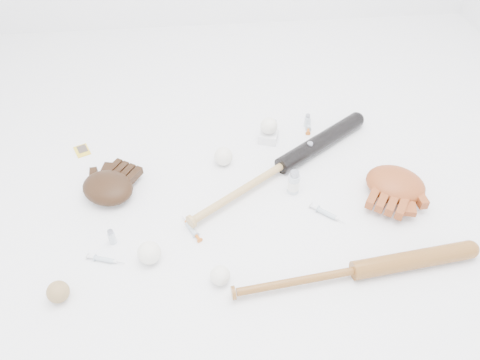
{
  "coord_description": "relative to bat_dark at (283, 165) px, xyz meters",
  "views": [
    {
      "loc": [
        -0.17,
        -1.21,
        1.32
      ],
      "look_at": [
        -0.05,
        0.07,
        0.06
      ],
      "focal_mm": 35.0,
      "sensor_mm": 36.0,
      "label": 1
    }
  ],
  "objects": [
    {
      "name": "syringe_3",
      "position": [
        0.13,
        -0.25,
        -0.03
      ],
      "size": [
        0.14,
        0.13,
        0.02
      ],
      "primitive_type": null,
      "rotation": [
        0.0,
        0.0,
        -0.73
      ],
      "color": "#ADBCC6",
      "rests_on": "ground"
    },
    {
      "name": "baseball_upper",
      "position": [
        -0.24,
        0.08,
        0.0
      ],
      "size": [
        0.08,
        0.08,
        0.08
      ],
      "primitive_type": "sphere",
      "color": "white",
      "rests_on": "ground"
    },
    {
      "name": "trading_card",
      "position": [
        -0.84,
        0.21,
        -0.03
      ],
      "size": [
        0.08,
        0.09,
        0.0
      ],
      "primitive_type": "cube",
      "rotation": [
        0.0,
        0.0,
        0.42
      ],
      "color": "gold",
      "rests_on": "ground"
    },
    {
      "name": "baseball_mid",
      "position": [
        -0.29,
        -0.5,
        -0.0
      ],
      "size": [
        0.07,
        0.07,
        0.07
      ],
      "primitive_type": "sphere",
      "color": "white",
      "rests_on": "ground"
    },
    {
      "name": "bat_wood",
      "position": [
        0.16,
        -0.52,
        -0.0
      ],
      "size": [
        0.88,
        0.16,
        0.06
      ],
      "primitive_type": null,
      "rotation": [
        0.0,
        0.0,
        0.11
      ],
      "color": "brown",
      "rests_on": "ground"
    },
    {
      "name": "vial_1",
      "position": [
        0.16,
        0.29,
        -0.0
      ],
      "size": [
        0.03,
        0.03,
        0.07
      ],
      "primitive_type": "cylinder",
      "color": "silver",
      "rests_on": "ground"
    },
    {
      "name": "syringe_2",
      "position": [
        0.17,
        0.29,
        -0.03
      ],
      "size": [
        0.07,
        0.16,
        0.02
      ],
      "primitive_type": null,
      "rotation": [
        0.0,
        0.0,
        1.32
      ],
      "color": "#ADBCC6",
      "rests_on": "ground"
    },
    {
      "name": "baseball_aged",
      "position": [
        -0.8,
        -0.51,
        -0.0
      ],
      "size": [
        0.07,
        0.07,
        0.07
      ],
      "primitive_type": "sphere",
      "color": "olive",
      "rests_on": "ground"
    },
    {
      "name": "syringe_1",
      "position": [
        -0.38,
        -0.28,
        -0.03
      ],
      "size": [
        0.09,
        0.14,
        0.02
      ],
      "primitive_type": null,
      "rotation": [
        0.0,
        0.0,
        2.05
      ],
      "color": "#ADBCC6",
      "rests_on": "ground"
    },
    {
      "name": "pedestal",
      "position": [
        -0.03,
        0.21,
        -0.01
      ],
      "size": [
        0.1,
        0.1,
        0.04
      ],
      "primitive_type": "cube",
      "rotation": [
        0.0,
        0.0,
        -0.34
      ],
      "color": "white",
      "rests_on": "ground"
    },
    {
      "name": "bat_dark",
      "position": [
        0.0,
        0.0,
        0.0
      ],
      "size": [
        0.85,
        0.62,
        0.07
      ],
      "primitive_type": null,
      "rotation": [
        0.0,
        0.0,
        0.61
      ],
      "color": "black",
      "rests_on": "ground"
    },
    {
      "name": "baseball_left",
      "position": [
        -0.52,
        -0.39,
        0.0
      ],
      "size": [
        0.08,
        0.08,
        0.08
      ],
      "primitive_type": "sphere",
      "color": "white",
      "rests_on": "ground"
    },
    {
      "name": "vial_3",
      "position": [
        0.02,
        -0.12,
        0.02
      ],
      "size": [
        0.04,
        0.04,
        0.1
      ],
      "primitive_type": "cylinder",
      "color": "silver",
      "rests_on": "ground"
    },
    {
      "name": "vial_0",
      "position": [
        0.0,
        0.25,
        0.0
      ],
      "size": [
        0.03,
        0.03,
        0.07
      ],
      "primitive_type": "cylinder",
      "color": "silver",
      "rests_on": "ground"
    },
    {
      "name": "baseball_on_pedestal",
      "position": [
        -0.03,
        0.21,
        0.04
      ],
      "size": [
        0.07,
        0.07,
        0.07
      ],
      "primitive_type": "sphere",
      "color": "white",
      "rests_on": "pedestal"
    },
    {
      "name": "vial_4",
      "position": [
        -0.66,
        -0.3,
        -0.0
      ],
      "size": [
        0.03,
        0.03,
        0.06
      ],
      "primitive_type": "cylinder",
      "color": "silver",
      "rests_on": "ground"
    },
    {
      "name": "syringe_0",
      "position": [
        -0.68,
        -0.38,
        -0.03
      ],
      "size": [
        0.15,
        0.07,
        0.02
      ],
      "primitive_type": null,
      "rotation": [
        0.0,
        0.0,
        -0.32
      ],
      "color": "#ADBCC6",
      "rests_on": "ground"
    },
    {
      "name": "glove_tan",
      "position": [
        0.41,
        -0.16,
        0.01
      ],
      "size": [
        0.38,
        0.38,
        0.1
      ],
      "primitive_type": null,
      "rotation": [
        0.0,
        0.0,
        2.54
      ],
      "color": "brown",
      "rests_on": "ground"
    },
    {
      "name": "glove_dark",
      "position": [
        -0.69,
        -0.07,
        0.01
      ],
      "size": [
        0.34,
        0.34,
        0.09
      ],
      "primitive_type": null,
      "rotation": [
        0.0,
        0.0,
        -0.57
      ],
      "color": "black",
      "rests_on": "ground"
    },
    {
      "name": "vial_2",
      "position": [
        0.13,
        0.08,
        0.0
      ],
      "size": [
        0.03,
        0.03,
        0.08
      ],
      "primitive_type": "cylinder",
      "color": "silver",
      "rests_on": "ground"
    }
  ]
}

